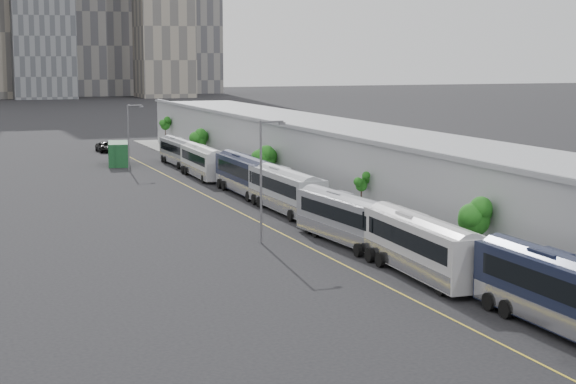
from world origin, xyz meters
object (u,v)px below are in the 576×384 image
street_lamp_near (263,173)px  street_lamp_far (130,132)px  bus_2 (422,251)px  bus_3 (348,223)px  bus_1 (568,301)px  suv (106,147)px  shipping_container (118,154)px  bus_4 (286,194)px  bus_7 (179,154)px  bus_6 (203,165)px  bus_5 (246,178)px

street_lamp_near → street_lamp_far: (-0.33, 50.08, -0.62)m
bus_2 → bus_3: (-0.09, 11.68, -0.07)m
bus_2 → bus_1: bearing=-83.8°
street_lamp_near → suv: (0.83, 74.22, -4.64)m
street_lamp_near → shipping_container: street_lamp_near is taller
bus_4 → suv: 61.38m
bus_4 → bus_7: size_ratio=1.13×
street_lamp_near → shipping_container: 56.66m
bus_6 → street_lamp_far: (-6.54, 10.35, 3.20)m
street_lamp_far → shipping_container: 7.24m
street_lamp_near → street_lamp_far: size_ratio=1.15×
street_lamp_near → bus_2: bearing=-67.1°
street_lamp_far → shipping_container: street_lamp_far is taller
bus_2 → street_lamp_far: (-6.34, 64.31, 3.10)m
bus_4 → bus_6: bearing=91.0°
bus_4 → bus_6: bus_4 is taller
bus_1 → suv: size_ratio=2.56×
shipping_container → bus_6: bearing=-57.5°
shipping_container → bus_5: bearing=-66.3°
bus_5 → suv: 49.32m
bus_2 → bus_7: (0.79, 67.80, -0.19)m
suv → street_lamp_far: bearing=-94.6°
bus_6 → bus_7: (0.59, 13.85, -0.09)m
shipping_container → suv: bearing=95.4°
bus_7 → street_lamp_near: size_ratio=1.28×
bus_3 → street_lamp_far: bearing=92.8°
bus_2 → street_lamp_near: size_ratio=1.45×
bus_2 → street_lamp_near: (-6.01, 14.22, 3.73)m
bus_1 → bus_5: size_ratio=1.01×
bus_1 → bus_3: bus_1 is taller
bus_6 → suv: 34.92m
bus_3 → bus_4: bus_4 is taller
bus_5 → street_lamp_near: (-6.79, -25.27, 3.70)m
street_lamp_far → bus_3: bearing=-83.2°
bus_7 → street_lamp_far: 8.59m
street_lamp_near → bus_1: bearing=-76.4°
bus_4 → bus_1: bearing=-89.8°
bus_7 → street_lamp_near: bearing=-97.7°
bus_1 → bus_6: (-0.66, 68.02, -0.14)m
bus_2 → shipping_container: size_ratio=1.98×
bus_2 → bus_3: bearing=93.1°
bus_4 → bus_5: (0.10, 12.14, 0.01)m
bus_7 → street_lamp_far: (-7.13, -3.50, 3.29)m
bus_4 → bus_5: bearing=89.4°
bus_1 → bus_7: bearing=90.0°
bus_3 → shipping_container: 59.44m
shipping_container → suv: shipping_container is taller
bus_1 → bus_2: bus_1 is taller
shipping_container → street_lamp_near: bearing=-79.0°
bus_6 → bus_2: bearing=-88.9°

